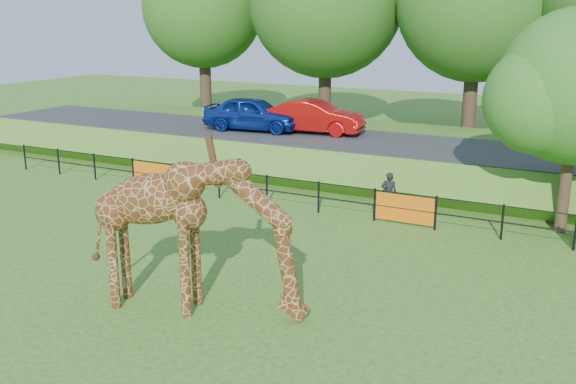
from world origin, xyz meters
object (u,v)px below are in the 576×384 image
(visitor, at_px, (389,193))
(car_red, at_px, (314,117))
(giraffe, at_px, (196,236))
(car_blue, at_px, (253,114))

(visitor, bearing_deg, car_red, -57.84)
(giraffe, height_order, car_blue, giraffe)
(car_blue, bearing_deg, car_red, -83.66)
(giraffe, bearing_deg, car_red, 91.50)
(car_red, relative_size, visitor, 3.03)
(car_red, bearing_deg, car_blue, 97.06)
(giraffe, height_order, visitor, giraffe)
(giraffe, relative_size, car_blue, 1.12)
(car_red, distance_m, visitor, 8.05)
(giraffe, relative_size, car_red, 1.14)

